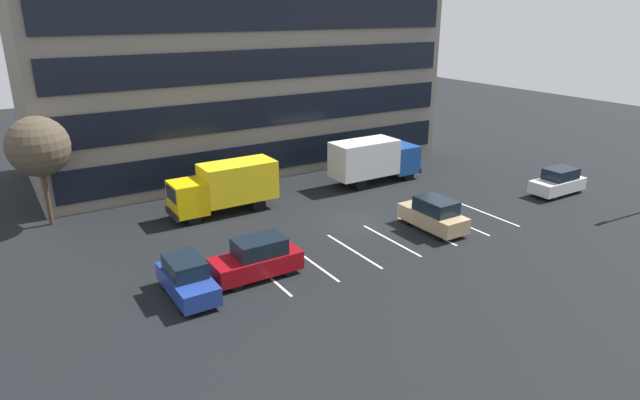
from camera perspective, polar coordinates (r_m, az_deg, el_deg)
ground_plane at (r=35.77m, az=3.86°, el=-2.29°), size 120.00×120.00×0.00m
office_building at (r=48.90m, az=-8.78°, el=16.43°), size 34.38×13.60×21.60m
lot_markings at (r=33.19m, az=7.46°, el=-4.21°), size 16.94×5.40×0.01m
box_truck_yellow_all at (r=37.25m, az=-9.88°, el=1.48°), size 7.33×2.43×3.40m
box_truck_blue at (r=43.29m, az=5.68°, el=4.33°), size 7.61×2.52×3.53m
suv_navy at (r=27.27m, az=-13.80°, el=-7.98°), size 1.83×4.31×1.95m
suv_white at (r=44.40m, az=23.71°, el=1.75°), size 4.40×1.86×1.99m
suv_tan at (r=34.86m, az=11.81°, el=-1.51°), size 1.95×4.60×2.08m
suv_maroon at (r=28.45m, az=-6.63°, el=-6.14°), size 4.66×1.98×2.11m
bare_tree at (r=37.91m, az=-27.45°, el=4.98°), size 3.77×3.77×7.07m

